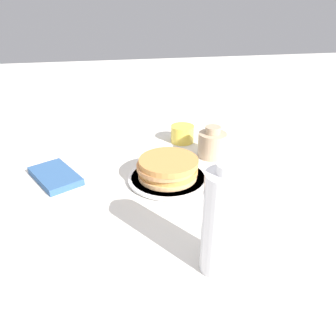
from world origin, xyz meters
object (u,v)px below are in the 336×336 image
at_px(plate, 168,178).
at_px(cream_jug, 212,144).
at_px(water_bottle_near, 223,223).
at_px(pancake_stack, 168,168).
at_px(juice_glass, 182,134).

height_order(plate, cream_jug, cream_jug).
bearing_deg(water_bottle_near, cream_jug, 164.29).
bearing_deg(cream_jug, pancake_stack, -53.02).
distance_m(pancake_stack, juice_glass, 0.29).
relative_size(pancake_stack, water_bottle_near, 0.77).
bearing_deg(water_bottle_near, plate, -174.30).
relative_size(juice_glass, cream_jug, 0.80).
height_order(plate, juice_glass, juice_glass).
bearing_deg(cream_jug, plate, -52.85).
bearing_deg(plate, cream_jug, 127.15).
relative_size(plate, pancake_stack, 1.31).
bearing_deg(juice_glass, plate, -21.20).
xyz_separation_m(cream_jug, water_bottle_near, (0.48, -0.14, 0.06)).
height_order(juice_glass, cream_jug, cream_jug).
xyz_separation_m(juice_glass, cream_jug, (0.14, 0.07, 0.01)).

